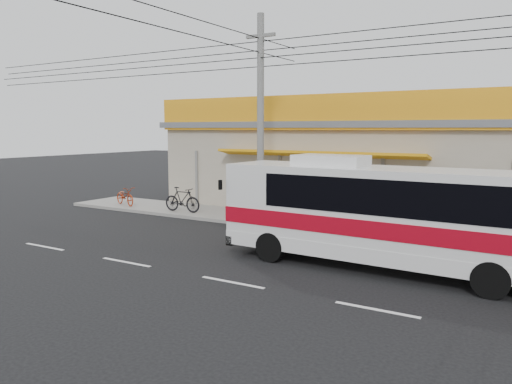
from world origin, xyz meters
TOP-DOWN VIEW (x-y plane):
  - ground at (0.00, 0.00)m, footprint 120.00×120.00m
  - sidewalk at (0.00, 6.00)m, footprint 30.00×3.20m
  - lane_markings at (0.00, -2.50)m, footprint 50.00×0.12m
  - storefront_building at (-0.01, 11.54)m, footprint 22.60×9.20m
  - coach_bus at (3.82, 0.82)m, footprint 10.94×2.62m
  - motorbike_red at (-12.02, 5.30)m, footprint 1.94×1.19m
  - motorbike_dark at (-8.04, 5.16)m, footprint 2.04×0.68m
  - utility_pole at (-3.08, 4.20)m, footprint 34.00×14.00m

SIDE VIEW (x-z plane):
  - ground at x=0.00m, z-range 0.00..0.00m
  - lane_markings at x=0.00m, z-range -0.01..0.01m
  - sidewalk at x=0.00m, z-range 0.00..0.15m
  - motorbike_red at x=-12.02m, z-range 0.15..1.11m
  - motorbike_dark at x=-8.04m, z-range 0.15..1.36m
  - coach_bus at x=3.82m, z-range 0.12..3.47m
  - storefront_building at x=-0.01m, z-range -0.55..5.15m
  - utility_pole at x=-3.08m, z-range 2.82..11.52m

